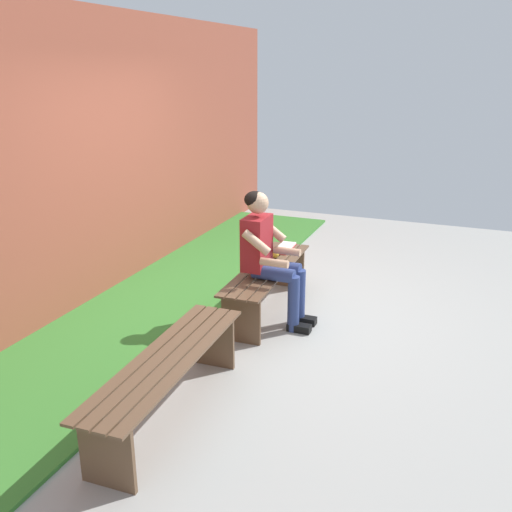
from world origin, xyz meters
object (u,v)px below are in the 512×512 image
object	(u,v)px
apple	(275,254)
bench_far	(168,371)
book_open	(284,248)
person_seated	(269,253)
bench_near	(267,278)

from	to	relation	value
apple	bench_far	bearing A→B (deg)	0.72
bench_far	book_open	distance (m)	2.55
apple	book_open	world-z (taller)	apple
person_seated	apple	world-z (taller)	person_seated
bench_far	apple	distance (m)	2.24
bench_far	book_open	bearing A→B (deg)	-179.18
person_seated	book_open	size ratio (longest dim) A/B	3.05
bench_near	person_seated	size ratio (longest dim) A/B	1.33
apple	book_open	distance (m)	0.32
bench_near	person_seated	xyz separation A→B (m)	(0.23, 0.10, 0.35)
bench_near	bench_far	xyz separation A→B (m)	(1.93, 0.00, 0.00)
book_open	bench_far	bearing A→B (deg)	-1.08
bench_far	bench_near	bearing A→B (deg)	-180.00
bench_near	book_open	distance (m)	0.63
bench_near	bench_far	world-z (taller)	same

